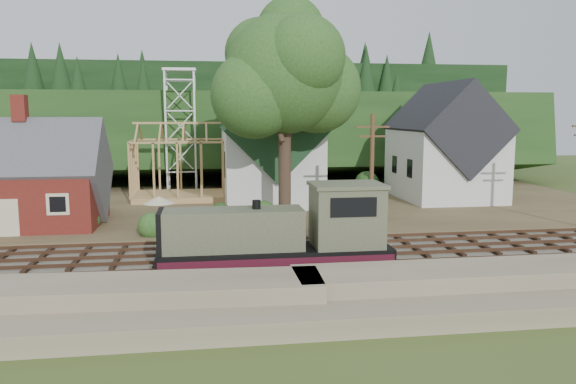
{
  "coord_description": "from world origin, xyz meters",
  "views": [
    {
      "loc": [
        -3.54,
        -29.61,
        8.06
      ],
      "look_at": [
        1.66,
        6.0,
        3.0
      ],
      "focal_mm": 35.0,
      "sensor_mm": 36.0,
      "label": 1
    }
  ],
  "objects": [
    {
      "name": "patio_set",
      "position": [
        -6.71,
        7.86,
        2.28
      ],
      "size": [
        2.09,
        2.09,
        2.33
      ],
      "color": "silver",
      "rests_on": "village_flat"
    },
    {
      "name": "hillside",
      "position": [
        0.0,
        42.0,
        0.0
      ],
      "size": [
        70.0,
        28.96,
        12.74
      ],
      "primitive_type": "cube",
      "rotation": [
        -0.17,
        0.0,
        0.0
      ],
      "color": "#1E3F19",
      "rests_on": "ground"
    },
    {
      "name": "car_red",
      "position": [
        18.17,
        16.05,
        0.96
      ],
      "size": [
        5.15,
        3.26,
        1.33
      ],
      "primitive_type": "imported",
      "rotation": [
        0.0,
        0.0,
        1.33
      ],
      "color": "red",
      "rests_on": "village_flat"
    },
    {
      "name": "locomotive",
      "position": [
        0.17,
        -3.0,
        2.01
      ],
      "size": [
        11.18,
        2.8,
        4.5
      ],
      "color": "black",
      "rests_on": "railroad_bed"
    },
    {
      "name": "big_tree",
      "position": [
        2.17,
        10.08,
        10.22
      ],
      "size": [
        10.9,
        8.4,
        14.7
      ],
      "color": "#38281E",
      "rests_on": "village_flat"
    },
    {
      "name": "church",
      "position": [
        2.0,
        19.68,
        5.18
      ],
      "size": [
        8.4,
        15.17,
        13.0
      ],
      "color": "silver",
      "rests_on": "village_flat"
    },
    {
      "name": "village_flat",
      "position": [
        0.0,
        18.0,
        0.15
      ],
      "size": [
        64.0,
        26.0,
        0.3
      ],
      "primitive_type": "cube",
      "color": "brown",
      "rests_on": "ground"
    },
    {
      "name": "depot",
      "position": [
        -16.0,
        11.0,
        3.21
      ],
      "size": [
        10.8,
        7.41,
        9.0
      ],
      "color": "#5A1D14",
      "rests_on": "village_flat"
    },
    {
      "name": "embankment",
      "position": [
        0.0,
        -8.5,
        0.0
      ],
      "size": [
        64.0,
        5.0,
        1.6
      ],
      "primitive_type": "cube",
      "color": "#7F7259",
      "rests_on": "ground"
    },
    {
      "name": "telegraph_pole_near",
      "position": [
        7.0,
        5.2,
        4.25
      ],
      "size": [
        2.2,
        0.28,
        8.0
      ],
      "color": "#4C331E",
      "rests_on": "ground"
    },
    {
      "name": "farmhouse",
      "position": [
        18.0,
        19.0,
        4.87
      ],
      "size": [
        8.4,
        10.8,
        10.6
      ],
      "color": "silver",
      "rests_on": "village_flat"
    },
    {
      "name": "timber_frame",
      "position": [
        -6.0,
        22.0,
        3.27
      ],
      "size": [
        8.2,
        6.2,
        6.99
      ],
      "color": "tan",
      "rests_on": "village_flat"
    },
    {
      "name": "ridge",
      "position": [
        0.0,
        58.0,
        0.0
      ],
      "size": [
        80.0,
        20.0,
        12.0
      ],
      "primitive_type": "cube",
      "color": "black",
      "rests_on": "ground"
    },
    {
      "name": "car_blue",
      "position": [
        -13.3,
        12.7,
        0.87
      ],
      "size": [
        1.76,
        3.47,
        1.13
      ],
      "primitive_type": "imported",
      "rotation": [
        0.0,
        0.0,
        -0.13
      ],
      "color": "#5478B5",
      "rests_on": "village_flat"
    },
    {
      "name": "ground",
      "position": [
        0.0,
        0.0,
        0.0
      ],
      "size": [
        140.0,
        140.0,
        0.0
      ],
      "primitive_type": "plane",
      "color": "#384C1E",
      "rests_on": "ground"
    },
    {
      "name": "railroad_bed",
      "position": [
        0.0,
        0.0,
        0.08
      ],
      "size": [
        64.0,
        11.0,
        0.16
      ],
      "primitive_type": "cube",
      "color": "#726B5B",
      "rests_on": "ground"
    },
    {
      "name": "lattice_tower",
      "position": [
        -6.0,
        28.0,
        10.03
      ],
      "size": [
        3.2,
        3.2,
        12.12
      ],
      "color": "silver",
      "rests_on": "village_flat"
    }
  ]
}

